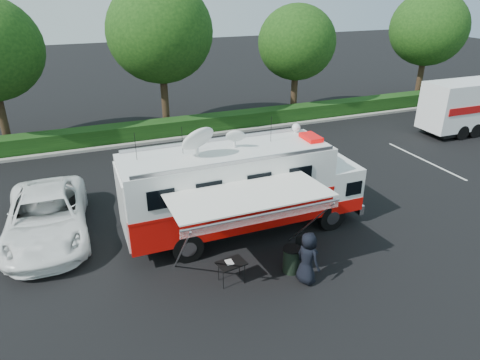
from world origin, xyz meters
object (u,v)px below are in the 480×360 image
object	(u,v)px
white_suv	(51,236)
trash_bin	(291,260)
command_truck	(243,188)
folding_table	(231,264)

from	to	relation	value
white_suv	trash_bin	size ratio (longest dim) A/B	6.83
command_truck	folding_table	bearing A→B (deg)	-118.90
white_suv	command_truck	bearing A→B (deg)	-16.78
white_suv	trash_bin	world-z (taller)	trash_bin
command_truck	trash_bin	size ratio (longest dim) A/B	10.04
command_truck	white_suv	distance (m)	7.36
command_truck	folding_table	world-z (taller)	command_truck
folding_table	trash_bin	world-z (taller)	trash_bin
command_truck	white_suv	bearing A→B (deg)	161.23
white_suv	folding_table	world-z (taller)	white_suv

